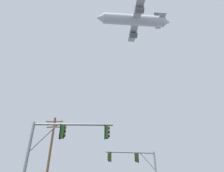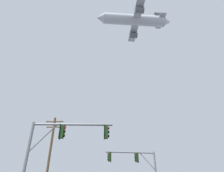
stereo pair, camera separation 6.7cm
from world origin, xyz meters
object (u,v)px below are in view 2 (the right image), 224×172
signal_pole_near (59,143)px  utility_pole (49,156)px  signal_pole_far (138,164)px  airplane (134,20)px

signal_pole_near → utility_pole: 10.61m
signal_pole_near → signal_pole_far: signal_pole_near is taller
signal_pole_far → airplane: airplane is taller
utility_pole → airplane: size_ratio=0.41×
signal_pole_near → signal_pole_far: bearing=56.3°
airplane → signal_pole_near: bearing=-107.4°
signal_pole_near → utility_pole: utility_pole is taller
signal_pole_far → signal_pole_near: bearing=-123.7°
utility_pole → airplane: (13.49, 20.51, 44.48)m
signal_pole_near → airplane: airplane is taller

